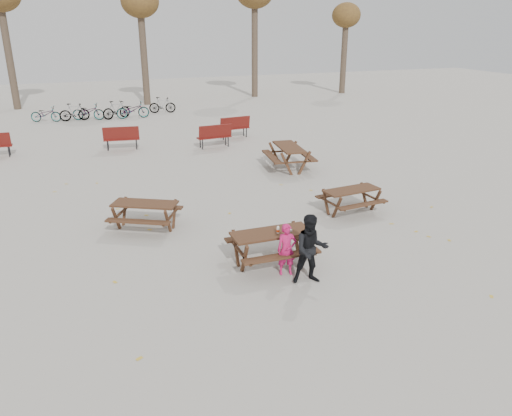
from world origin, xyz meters
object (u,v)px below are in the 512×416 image
object	(u,v)px
child	(287,250)
adult	(311,249)
main_picnic_table	(271,240)
picnic_table_east	(351,201)
soda_bottle	(278,230)
food_tray	(288,230)
picnic_table_north	(146,216)
picnic_table_far	(289,157)

from	to	relation	value
child	adult	distance (m)	0.63
main_picnic_table	child	xyz separation A→B (m)	(0.12, -0.58, -0.00)
picnic_table_east	main_picnic_table	bearing A→B (deg)	-152.66
soda_bottle	picnic_table_east	size ratio (longest dim) A/B	0.10
soda_bottle	food_tray	bearing A→B (deg)	8.04
soda_bottle	child	world-z (taller)	child
food_tray	picnic_table_north	bearing A→B (deg)	130.99
soda_bottle	picnic_table_far	world-z (taller)	soda_bottle
soda_bottle	adult	bearing A→B (deg)	-71.38
main_picnic_table	adult	distance (m)	1.19
food_tray	adult	xyz separation A→B (m)	(0.08, -1.02, -0.03)
child	picnic_table_east	xyz separation A→B (m)	(3.26, 2.81, -0.23)
picnic_table_far	picnic_table_east	bearing A→B (deg)	-174.87
soda_bottle	child	size ratio (longest dim) A/B	0.15
food_tray	picnic_table_north	xyz separation A→B (m)	(-2.72, 3.13, -0.43)
main_picnic_table	picnic_table_east	xyz separation A→B (m)	(3.38, 2.23, -0.24)
adult	picnic_table_far	distance (m)	8.72
main_picnic_table	soda_bottle	xyz separation A→B (m)	(0.11, -0.10, 0.26)
main_picnic_table	picnic_table_far	bearing A→B (deg)	63.21
main_picnic_table	picnic_table_north	distance (m)	3.88
soda_bottle	adult	xyz separation A→B (m)	(0.33, -0.99, -0.09)
main_picnic_table	picnic_table_east	world-z (taller)	main_picnic_table
food_tray	child	xyz separation A→B (m)	(-0.24, -0.51, -0.21)
main_picnic_table	picnic_table_north	xyz separation A→B (m)	(-2.36, 3.07, -0.22)
soda_bottle	picnic_table_east	world-z (taller)	soda_bottle
soda_bottle	picnic_table_far	size ratio (longest dim) A/B	0.09
food_tray	child	bearing A→B (deg)	-115.41
food_tray	soda_bottle	distance (m)	0.26
child	adult	world-z (taller)	adult
adult	picnic_table_far	world-z (taller)	adult
soda_bottle	picnic_table_north	size ratio (longest dim) A/B	0.10
picnic_table_east	picnic_table_north	world-z (taller)	picnic_table_north
adult	child	bearing A→B (deg)	135.04
child	picnic_table_east	world-z (taller)	child
soda_bottle	child	bearing A→B (deg)	-89.13
main_picnic_table	soda_bottle	distance (m)	0.30
picnic_table_north	soda_bottle	bearing A→B (deg)	-23.35
food_tray	soda_bottle	world-z (taller)	soda_bottle
main_picnic_table	food_tray	distance (m)	0.42
main_picnic_table	adult	world-z (taller)	adult
adult	picnic_table_far	xyz separation A→B (m)	(3.11, 8.14, -0.33)
food_tray	child	distance (m)	0.61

